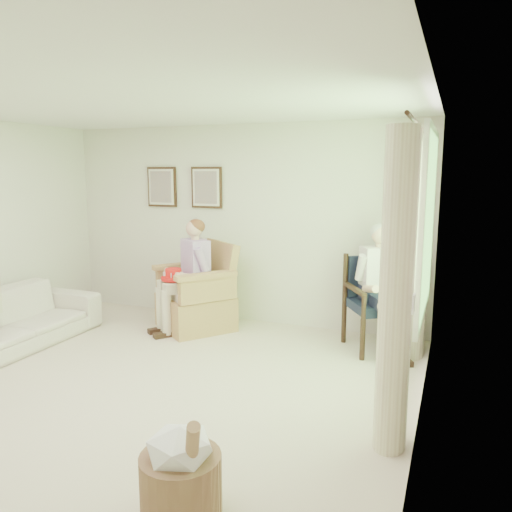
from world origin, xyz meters
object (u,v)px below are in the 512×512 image
object	(u,v)px
person_dark	(380,279)
red_hat	(173,276)
wood_armchair	(381,299)
sofa	(7,322)
person_wicker	(191,267)
wicker_armchair	(197,301)
hatbox	(181,471)

from	to	relation	value
person_dark	red_hat	world-z (taller)	person_dark
wood_armchair	sofa	distance (m)	4.25
sofa	red_hat	world-z (taller)	red_hat
person_wicker	wicker_armchair	bearing A→B (deg)	127.40
hatbox	wicker_armchair	bearing A→B (deg)	117.10
wood_armchair	sofa	world-z (taller)	wood_armchair
wood_armchair	wicker_armchair	bearing A→B (deg)	151.73
wicker_armchair	hatbox	world-z (taller)	wicker_armchair
wicker_armchair	hatbox	bearing A→B (deg)	-25.50
wood_armchair	red_hat	bearing A→B (deg)	158.28
wood_armchair	sofa	bearing A→B (deg)	170.99
person_dark	sofa	bearing A→B (deg)	168.84
wicker_armchair	person_dark	size ratio (longest dim) A/B	0.79
person_dark	hatbox	distance (m)	3.29
red_hat	wood_armchair	bearing A→B (deg)	10.41
hatbox	sofa	bearing A→B (deg)	152.58
person_wicker	hatbox	distance (m)	3.50
sofa	wicker_armchair	bearing A→B (deg)	-46.84
hatbox	person_wicker	bearing A→B (deg)	118.20
wicker_armchair	sofa	world-z (taller)	wicker_armchair
person_wicker	hatbox	bearing A→B (deg)	-24.40
wood_armchair	person_wicker	bearing A→B (deg)	155.34
person_wicker	wood_armchair	bearing A→B (deg)	44.87
sofa	red_hat	size ratio (longest dim) A/B	7.28
person_dark	wicker_armchair	bearing A→B (deg)	147.47
person_dark	hatbox	size ratio (longest dim) A/B	1.98
wood_armchair	hatbox	distance (m)	3.42
sofa	person_dark	world-z (taller)	person_dark
sofa	hatbox	bearing A→B (deg)	-117.42
person_dark	red_hat	bearing A→B (deg)	154.38
wicker_armchair	sofa	distance (m)	2.21
person_dark	red_hat	size ratio (longest dim) A/B	4.62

